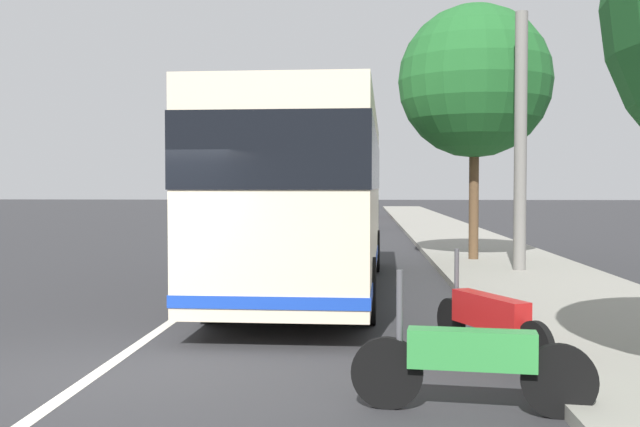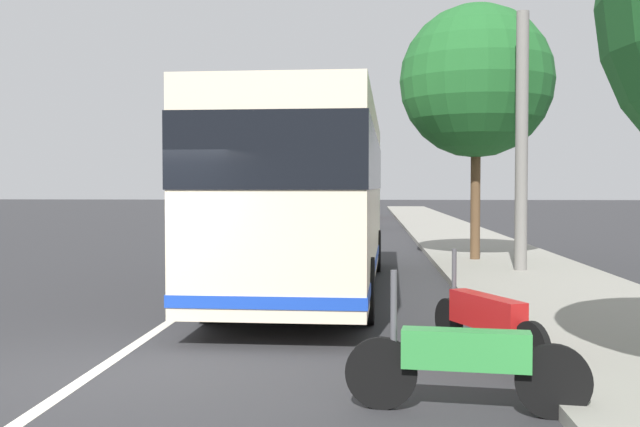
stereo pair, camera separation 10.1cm
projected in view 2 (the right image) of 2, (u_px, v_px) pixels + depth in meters
ground_plane at (96, 371)px, 8.12m from camera, size 220.00×220.00×0.00m
sidewalk_curb at (514, 269)px, 17.65m from camera, size 110.00×3.60×0.14m
lane_divider_line at (247, 270)px, 18.09m from camera, size 110.00×0.16×0.01m
coach_bus at (311, 190)px, 14.34m from camera, size 10.73×2.86×3.46m
motorcycle_mid_row at (464, 360)px, 6.59m from camera, size 0.38×2.17×1.28m
motorcycle_nearest_curb at (486, 318)px, 8.78m from camera, size 2.15×1.04×1.24m
car_ahead_same_lane at (359, 207)px, 48.85m from camera, size 4.20×2.00×1.57m
car_side_street at (348, 214)px, 36.36m from camera, size 4.69×1.94×1.54m
car_oncoming at (269, 213)px, 36.27m from camera, size 4.15×1.93×1.53m
car_behind_bus at (308, 202)px, 64.30m from camera, size 4.67×2.04×1.54m
roadside_tree_mid_block at (476, 82)px, 19.20m from camera, size 3.99×3.99×6.80m
utility_pole at (522, 144)px, 16.72m from camera, size 0.28×0.28×6.01m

